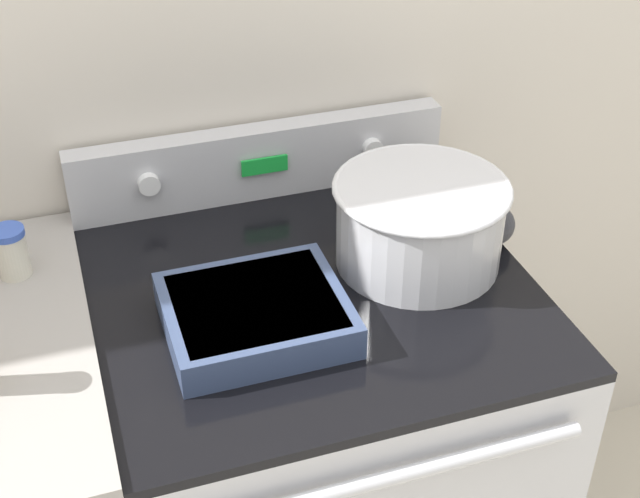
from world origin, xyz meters
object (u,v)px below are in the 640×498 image
at_px(casserole_dish, 256,313).
at_px(spice_jar_blue_cap, 11,252).
at_px(ladle, 489,221).
at_px(mixing_bowl, 420,219).

distance_m(casserole_dish, spice_jar_blue_cap, 0.44).
bearing_deg(ladle, spice_jar_blue_cap, 170.77).
height_order(mixing_bowl, ladle, mixing_bowl).
bearing_deg(ladle, mixing_bowl, -169.48).
bearing_deg(spice_jar_blue_cap, casserole_dish, -35.89).
xyz_separation_m(mixing_bowl, spice_jar_blue_cap, (-0.67, 0.16, -0.03)).
xyz_separation_m(casserole_dish, ladle, (0.47, 0.12, 0.00)).
bearing_deg(casserole_dish, ladle, 14.53).
height_order(casserole_dish, spice_jar_blue_cap, spice_jar_blue_cap).
distance_m(mixing_bowl, spice_jar_blue_cap, 0.69).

